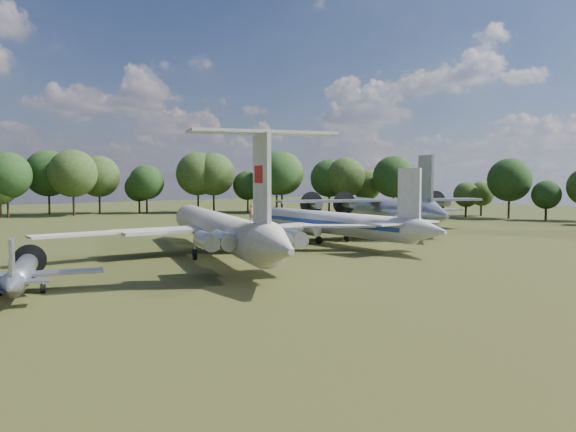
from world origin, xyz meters
TOP-DOWN VIEW (x-y plane):
  - ground at (0.00, 0.00)m, footprint 300.00×300.00m
  - il62_airliner at (2.98, 3.45)m, footprint 56.13×63.52m
  - tu104_jet at (23.01, 5.48)m, footprint 36.16×46.29m
  - an12_transport at (41.64, 11.16)m, footprint 50.62×52.86m
  - small_prop_northwest at (-20.52, -4.61)m, footprint 17.49×20.24m
  - person_on_il62 at (-1.91, -10.24)m, footprint 0.66×0.50m

SIDE VIEW (x-z plane):
  - ground at x=0.00m, z-range 0.00..0.00m
  - small_prop_northwest at x=-20.52m, z-range 0.00..2.50m
  - tu104_jet at x=23.01m, z-range 0.00..4.39m
  - il62_airliner at x=2.98m, z-range 0.00..5.19m
  - an12_transport at x=41.64m, z-range 0.00..5.45m
  - person_on_il62 at x=-1.91m, z-range 5.19..6.82m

